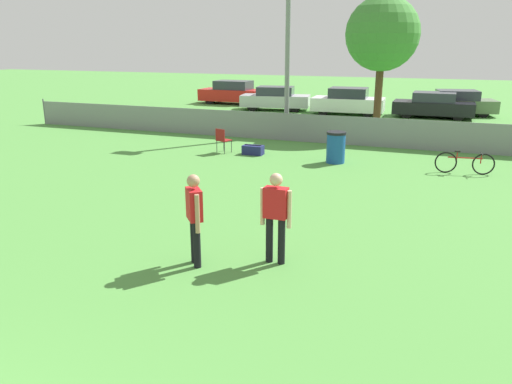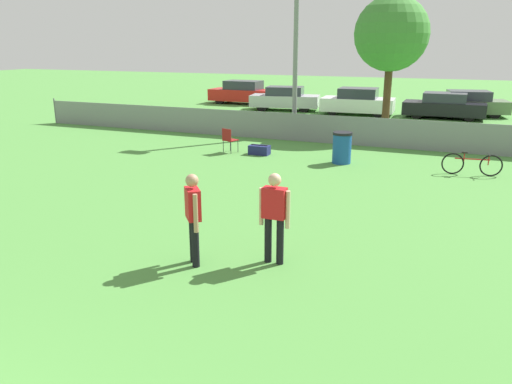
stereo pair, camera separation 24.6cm
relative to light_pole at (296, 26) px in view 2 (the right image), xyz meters
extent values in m
cube|color=gray|center=(1.89, -1.19, -3.89)|extent=(27.76, 0.03, 1.10)
cylinder|color=slate|center=(-11.99, -1.19, -3.84)|extent=(0.07, 0.07, 1.21)
cylinder|color=gray|center=(0.00, 0.00, -0.91)|extent=(0.20, 0.20, 7.07)
cylinder|color=#4C331E|center=(3.52, 1.88, -2.93)|extent=(0.32, 0.32, 3.02)
sphere|color=#3D7F33|center=(3.52, 1.88, -0.28)|extent=(3.07, 3.07, 3.07)
cylinder|color=black|center=(3.66, -12.51, -4.02)|extent=(0.13, 0.13, 0.85)
cylinder|color=black|center=(3.88, -12.51, -4.02)|extent=(0.13, 0.13, 0.85)
cube|color=red|center=(3.77, -12.51, -3.32)|extent=(0.41, 0.22, 0.54)
sphere|color=#D8AD8C|center=(3.77, -12.51, -2.91)|extent=(0.22, 0.22, 0.22)
cylinder|color=#D8AD8C|center=(3.52, -12.50, -3.41)|extent=(0.08, 0.08, 0.67)
cylinder|color=#D8AD8C|center=(4.01, -12.51, -3.41)|extent=(0.08, 0.08, 0.67)
cylinder|color=black|center=(2.42, -13.00, -4.02)|extent=(0.13, 0.13, 0.85)
cylinder|color=black|center=(2.56, -13.17, -4.02)|extent=(0.13, 0.13, 0.85)
cube|color=red|center=(2.49, -13.09, -3.32)|extent=(0.43, 0.46, 0.54)
sphere|color=tan|center=(2.49, -13.09, -2.91)|extent=(0.22, 0.22, 0.22)
cylinder|color=tan|center=(2.33, -12.90, -3.41)|extent=(0.08, 0.08, 0.67)
cylinder|color=tan|center=(2.65, -13.28, -3.41)|extent=(0.08, 0.08, 0.67)
cylinder|color=#333338|center=(-0.76, -4.11, -4.22)|extent=(0.02, 0.02, 0.44)
cylinder|color=#333338|center=(-1.12, -4.00, -4.22)|extent=(0.02, 0.02, 0.44)
cylinder|color=#333338|center=(-0.87, -4.46, -4.22)|extent=(0.02, 0.02, 0.44)
cylinder|color=#333338|center=(-1.23, -4.35, -4.22)|extent=(0.02, 0.02, 0.44)
cube|color=maroon|center=(-0.99, -4.23, -3.99)|extent=(0.53, 0.53, 0.03)
cube|color=maroon|center=(-1.05, -4.42, -3.77)|extent=(0.41, 0.15, 0.41)
torus|color=black|center=(6.48, -4.51, -4.12)|extent=(0.65, 0.13, 0.64)
torus|color=black|center=(7.54, -4.38, -4.12)|extent=(0.65, 0.13, 0.64)
cylinder|color=#A51E19|center=(7.01, -4.45, -3.95)|extent=(0.97, 0.16, 0.04)
cylinder|color=#A51E19|center=(6.78, -4.48, -3.95)|extent=(0.03, 0.03, 0.33)
cylinder|color=#A51E19|center=(7.45, -4.39, -3.95)|extent=(0.03, 0.03, 0.30)
cube|color=black|center=(6.78, -4.48, -3.77)|extent=(0.17, 0.08, 0.04)
cylinder|color=black|center=(7.45, -4.39, -3.80)|extent=(0.08, 0.44, 0.03)
cylinder|color=#194C99|center=(3.08, -4.37, -3.97)|extent=(0.60, 0.60, 0.94)
cylinder|color=black|center=(3.08, -4.37, -3.46)|extent=(0.63, 0.63, 0.08)
cube|color=navy|center=(0.10, -4.16, -4.28)|extent=(0.72, 0.40, 0.32)
cube|color=black|center=(0.10, -4.16, -4.10)|extent=(0.61, 0.04, 0.02)
cylinder|color=black|center=(-5.41, 10.69, -4.11)|extent=(0.66, 0.19, 0.66)
cylinder|color=black|center=(-5.43, 9.21, -4.11)|extent=(0.66, 0.19, 0.66)
cylinder|color=black|center=(-8.12, 10.72, -4.11)|extent=(0.66, 0.19, 0.66)
cylinder|color=black|center=(-8.14, 9.24, -4.11)|extent=(0.66, 0.19, 0.66)
cube|color=red|center=(-6.78, 9.96, -3.87)|extent=(4.39, 1.75, 0.74)
cube|color=#2D333D|center=(-6.78, 9.96, -3.23)|extent=(2.29, 1.52, 0.55)
cylinder|color=black|center=(-2.09, 8.80, -4.11)|extent=(0.69, 0.29, 0.67)
cylinder|color=black|center=(-1.84, 7.39, -4.11)|extent=(0.69, 0.29, 0.67)
cylinder|color=black|center=(-4.52, 8.37, -4.11)|extent=(0.69, 0.29, 0.67)
cylinder|color=black|center=(-4.27, 6.96, -4.11)|extent=(0.69, 0.29, 0.67)
cube|color=#B7B7BC|center=(-3.18, 7.88, -3.89)|extent=(4.21, 2.31, 0.66)
cube|color=#2D333D|center=(-3.18, 7.88, -3.31)|extent=(2.29, 1.79, 0.50)
cylinder|color=black|center=(2.33, 8.52, -4.13)|extent=(0.63, 0.21, 0.62)
cylinder|color=black|center=(2.41, 6.90, -4.13)|extent=(0.63, 0.21, 0.62)
cylinder|color=black|center=(-0.09, 8.40, -4.13)|extent=(0.63, 0.21, 0.62)
cylinder|color=black|center=(-0.01, 6.78, -4.13)|extent=(0.63, 0.21, 0.62)
cube|color=white|center=(1.16, 7.65, -3.89)|extent=(3.99, 2.02, 0.72)
cube|color=#2D333D|center=(1.16, 7.65, -3.26)|extent=(2.11, 1.72, 0.54)
cylinder|color=black|center=(6.92, 8.65, -4.14)|extent=(0.60, 0.18, 0.60)
cylinder|color=black|center=(6.91, 7.14, -4.14)|extent=(0.60, 0.18, 0.60)
cylinder|color=black|center=(4.39, 8.67, -4.14)|extent=(0.60, 0.18, 0.60)
cylinder|color=black|center=(4.38, 7.15, -4.14)|extent=(0.60, 0.18, 0.60)
cube|color=black|center=(5.65, 7.90, -3.93)|extent=(4.10, 1.76, 0.65)
cube|color=#2D333D|center=(5.65, 7.90, -3.36)|extent=(2.13, 1.54, 0.49)
cylinder|color=black|center=(7.85, 10.39, -4.13)|extent=(0.65, 0.30, 0.63)
cylinder|color=black|center=(8.16, 8.83, -4.13)|extent=(0.65, 0.30, 0.63)
cylinder|color=black|center=(5.40, 9.90, -4.13)|extent=(0.65, 0.30, 0.63)
cylinder|color=black|center=(5.72, 8.34, -4.13)|extent=(0.65, 0.30, 0.63)
cube|color=#59724C|center=(6.78, 9.36, -3.91)|extent=(4.30, 2.57, 0.66)
cube|color=#2D333D|center=(6.78, 9.36, -3.34)|extent=(2.37, 1.98, 0.49)
camera|label=1|loc=(6.38, -20.28, -0.69)|focal=35.00mm
camera|label=2|loc=(6.61, -20.19, -0.69)|focal=35.00mm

